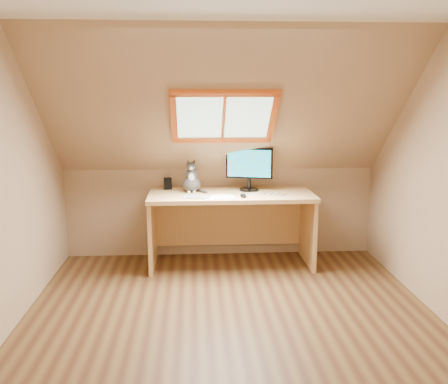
{
  "coord_description": "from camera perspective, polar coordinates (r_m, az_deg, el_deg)",
  "views": [
    {
      "loc": [
        -0.29,
        -3.83,
        1.86
      ],
      "look_at": [
        0.0,
        1.0,
        0.89
      ],
      "focal_mm": 40.0,
      "sensor_mm": 36.0,
      "label": 1
    }
  ],
  "objects": [
    {
      "name": "ground",
      "position": [
        4.27,
        0.83,
        -14.47
      ],
      "size": [
        3.5,
        3.5,
        0.0
      ],
      "primitive_type": "plane",
      "color": "brown",
      "rests_on": "ground"
    },
    {
      "name": "papers",
      "position": [
        5.07,
        -0.12,
        -0.66
      ],
      "size": [
        0.35,
        0.3,
        0.01
      ],
      "color": "white",
      "rests_on": "desk"
    },
    {
      "name": "graphics_tablet",
      "position": [
        5.11,
        -3.13,
        -0.55
      ],
      "size": [
        0.29,
        0.23,
        0.01
      ],
      "primitive_type": "cube",
      "rotation": [
        0.0,
        0.0,
        -0.18
      ],
      "color": "#B2B2B7",
      "rests_on": "desk"
    },
    {
      "name": "desk_speaker",
      "position": [
        5.56,
        -6.45,
        0.96
      ],
      "size": [
        0.09,
        0.09,
        0.12
      ],
      "primitive_type": "cube",
      "rotation": [
        0.0,
        0.0,
        0.1
      ],
      "color": "black",
      "rests_on": "desk"
    },
    {
      "name": "monitor",
      "position": [
        5.41,
        2.91,
        2.97
      ],
      "size": [
        0.5,
        0.21,
        0.47
      ],
      "color": "black",
      "rests_on": "desk"
    },
    {
      "name": "room_shell",
      "position": [
        3.77,
        1.0,
        4.83
      ],
      "size": [
        3.52,
        3.52,
        2.41
      ],
      "color": "tan",
      "rests_on": "ground"
    },
    {
      "name": "mouse",
      "position": [
        5.1,
        2.22,
        -0.42
      ],
      "size": [
        0.08,
        0.12,
        0.03
      ],
      "primitive_type": "ellipsoid",
      "rotation": [
        0.0,
        0.0,
        0.15
      ],
      "color": "black",
      "rests_on": "desk"
    },
    {
      "name": "desk",
      "position": [
        5.45,
        0.74,
        -2.37
      ],
      "size": [
        1.75,
        0.77,
        0.8
      ],
      "color": "#E4AA6C",
      "rests_on": "ground"
    },
    {
      "name": "cables",
      "position": [
        5.25,
        4.83,
        -0.26
      ],
      "size": [
        0.51,
        0.26,
        0.01
      ],
      "color": "silver",
      "rests_on": "desk"
    },
    {
      "name": "cat",
      "position": [
        5.37,
        -3.74,
        1.37
      ],
      "size": [
        0.2,
        0.24,
        0.36
      ],
      "color": "#47413F",
      "rests_on": "desk"
    }
  ]
}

